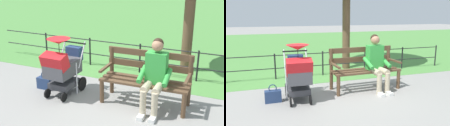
# 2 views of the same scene
# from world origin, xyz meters

# --- Properties ---
(ground_plane) EXTENTS (60.00, 60.00, 0.00)m
(ground_plane) POSITION_xyz_m (0.00, 0.00, 0.00)
(ground_plane) COLOR gray
(grass_lawn) EXTENTS (40.00, 16.00, 0.01)m
(grass_lawn) POSITION_xyz_m (0.00, -8.80, 0.00)
(grass_lawn) COLOR #518E42
(grass_lawn) RESTS_ON ground
(park_bench) EXTENTS (1.61, 0.64, 0.96)m
(park_bench) POSITION_xyz_m (-0.62, -0.12, 0.53)
(park_bench) COLOR brown
(park_bench) RESTS_ON ground
(person_on_bench) EXTENTS (0.54, 0.74, 1.28)m
(person_on_bench) POSITION_xyz_m (-0.83, 0.11, 0.68)
(person_on_bench) COLOR tan
(person_on_bench) RESTS_ON ground
(stroller) EXTENTS (0.53, 0.90, 1.15)m
(stroller) POSITION_xyz_m (0.96, 0.21, 0.59)
(stroller) COLOR black
(stroller) RESTS_ON ground
(handbag) EXTENTS (0.32, 0.14, 0.37)m
(handbag) POSITION_xyz_m (1.47, 0.14, 0.13)
(handbag) COLOR navy
(handbag) RESTS_ON ground
(park_fence) EXTENTS (7.90, 0.04, 0.70)m
(park_fence) POSITION_xyz_m (-0.28, -1.54, 0.42)
(park_fence) COLOR black
(park_fence) RESTS_ON ground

